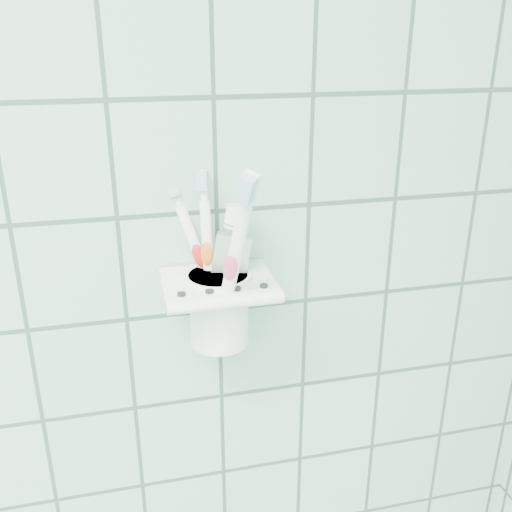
{
  "coord_description": "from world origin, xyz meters",
  "views": [
    {
      "loc": [
        0.55,
        0.6,
        1.56
      ],
      "look_at": [
        0.67,
        1.1,
        1.36
      ],
      "focal_mm": 40.0,
      "sensor_mm": 36.0,
      "label": 1
    }
  ],
  "objects": [
    {
      "name": "toothbrush_blue",
      "position": [
        0.64,
        1.16,
        1.33
      ],
      "size": [
        0.02,
        0.04,
        0.18
      ],
      "rotation": [
        -0.16,
        -0.06,
        -0.36
      ],
      "color": "white",
      "rests_on": "cup"
    },
    {
      "name": "toothpaste_tube",
      "position": [
        0.64,
        1.16,
        1.33
      ],
      "size": [
        0.06,
        0.04,
        0.16
      ],
      "rotation": [
        -0.08,
        0.16,
        -0.28
      ],
      "color": "silver",
      "rests_on": "cup"
    },
    {
      "name": "cup",
      "position": [
        0.64,
        1.16,
        1.28
      ],
      "size": [
        0.07,
        0.07,
        0.08
      ],
      "color": "white",
      "rests_on": "holder_bracket"
    },
    {
      "name": "holder_bracket",
      "position": [
        0.64,
        1.15,
        1.3
      ],
      "size": [
        0.12,
        0.1,
        0.04
      ],
      "color": "white",
      "rests_on": "wall_back"
    },
    {
      "name": "toothbrush_pink",
      "position": [
        0.65,
        1.15,
        1.34
      ],
      "size": [
        0.06,
        0.06,
        0.18
      ],
      "rotation": [
        -0.29,
        -0.32,
        -0.06
      ],
      "color": "white",
      "rests_on": "cup"
    },
    {
      "name": "toothbrush_orange",
      "position": [
        0.64,
        1.15,
        1.35
      ],
      "size": [
        0.04,
        0.09,
        0.22
      ],
      "rotation": [
        0.23,
        0.32,
        -0.68
      ],
      "color": "white",
      "rests_on": "cup"
    }
  ]
}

